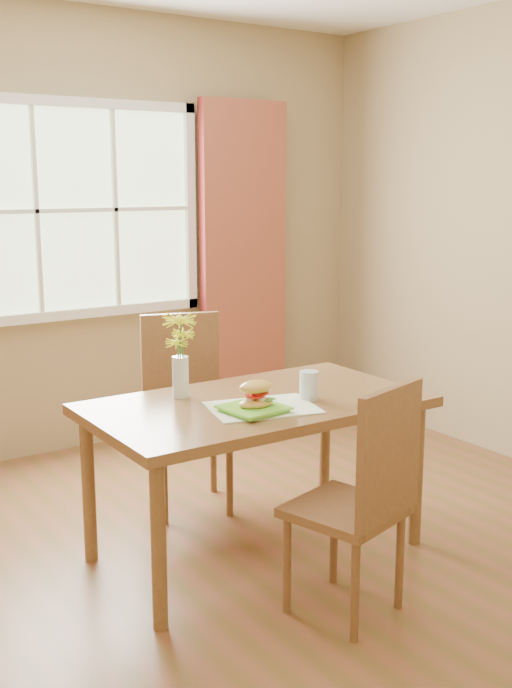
{
  "coord_description": "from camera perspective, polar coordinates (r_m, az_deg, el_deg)",
  "views": [
    {
      "loc": [
        -1.84,
        -2.83,
        1.68
      ],
      "look_at": [
        0.05,
        -0.02,
        0.99
      ],
      "focal_mm": 42.0,
      "sensor_mm": 36.0,
      "label": 1
    }
  ],
  "objects": [
    {
      "name": "croissant_sandwich",
      "position": [
        3.38,
        0.02,
        -3.6
      ],
      "size": [
        0.17,
        0.11,
        0.12
      ],
      "rotation": [
        0.0,
        0.0,
        -0.03
      ],
      "color": "#F9CF54",
      "rests_on": "plate"
    },
    {
      "name": "placemat",
      "position": [
        3.45,
        0.46,
        -4.53
      ],
      "size": [
        0.52,
        0.43,
        0.01
      ],
      "primitive_type": "cube",
      "rotation": [
        0.0,
        0.0,
        -0.24
      ],
      "color": "silver",
      "rests_on": "dining_table"
    },
    {
      "name": "window",
      "position": [
        5.05,
        -12.64,
        9.23
      ],
      "size": [
        1.62,
        0.06,
        1.32
      ],
      "color": "beige",
      "rests_on": "room"
    },
    {
      "name": "room",
      "position": [
        3.39,
        -0.86,
        5.95
      ],
      "size": [
        4.24,
        3.84,
        2.74
      ],
      "color": "brown",
      "rests_on": "ground"
    },
    {
      "name": "curtain_right",
      "position": [
        5.53,
        -0.89,
        5.53
      ],
      "size": [
        0.65,
        0.08,
        2.2
      ],
      "primitive_type": "cube",
      "color": "maroon",
      "rests_on": "room"
    },
    {
      "name": "dining_table",
      "position": [
        3.6,
        0.02,
        -5.14
      ],
      "size": [
        1.48,
        0.84,
        0.72
      ],
      "rotation": [
        0.0,
        0.0,
        -0.0
      ],
      "color": "brown",
      "rests_on": "room"
    },
    {
      "name": "chair_near",
      "position": [
        3.13,
        7.62,
        -10.36
      ],
      "size": [
        0.49,
        0.49,
        0.95
      ],
      "rotation": [
        0.0,
        0.0,
        0.27
      ],
      "color": "brown",
      "rests_on": "room"
    },
    {
      "name": "flower_vase",
      "position": [
        3.59,
        -5.41,
        -0.21
      ],
      "size": [
        0.15,
        0.15,
        0.38
      ],
      "color": "silver",
      "rests_on": "dining_table"
    },
    {
      "name": "water_glass",
      "position": [
        3.59,
        3.77,
        -2.99
      ],
      "size": [
        0.09,
        0.09,
        0.13
      ],
      "color": "silver",
      "rests_on": "dining_table"
    },
    {
      "name": "plate",
      "position": [
        3.39,
        -0.17,
        -4.7
      ],
      "size": [
        0.27,
        0.27,
        0.01
      ],
      "primitive_type": "cube",
      "rotation": [
        0.0,
        0.0,
        0.12
      ],
      "color": "#72DE37",
      "rests_on": "placemat"
    },
    {
      "name": "chair_far",
      "position": [
        4.22,
        -5.04,
        -4.1
      ],
      "size": [
        0.52,
        0.52,
        1.0
      ],
      "rotation": [
        0.0,
        0.0,
        -0.29
      ],
      "color": "brown",
      "rests_on": "room"
    }
  ]
}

